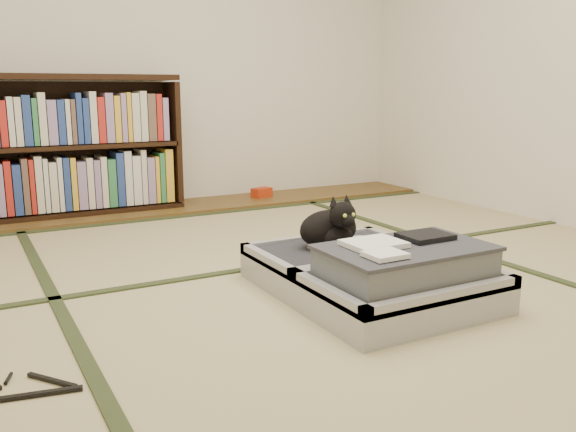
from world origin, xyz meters
TOP-DOWN VIEW (x-y plane):
  - floor at (0.00, 0.00)m, footprint 4.50×4.50m
  - wood_strip at (0.00, 2.00)m, footprint 4.00×0.50m
  - red_item at (0.74, 2.03)m, footprint 0.17×0.13m
  - tatami_borders at (0.00, 0.49)m, footprint 4.00×4.50m
  - bookcase at (-0.56, 2.07)m, footprint 1.28×0.29m
  - suitcase at (0.15, -0.19)m, footprint 0.72×0.96m
  - cat at (0.14, 0.10)m, footprint 0.32×0.32m
  - cable_coil at (0.32, 0.14)m, footprint 0.10×0.10m
  - hanger at (-1.22, -0.37)m, footprint 0.38×0.20m

SIDE VIEW (x-z plane):
  - floor at x=0.00m, z-range 0.00..0.00m
  - tatami_borders at x=0.00m, z-range 0.00..0.01m
  - hanger at x=-1.22m, z-range 0.00..0.01m
  - wood_strip at x=0.00m, z-range 0.00..0.02m
  - red_item at x=0.74m, z-range 0.02..0.09m
  - suitcase at x=0.15m, z-range -0.04..0.24m
  - cable_coil at x=0.32m, z-range 0.14..0.16m
  - cat at x=0.14m, z-range 0.10..0.36m
  - bookcase at x=-0.56m, z-range -0.01..0.91m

